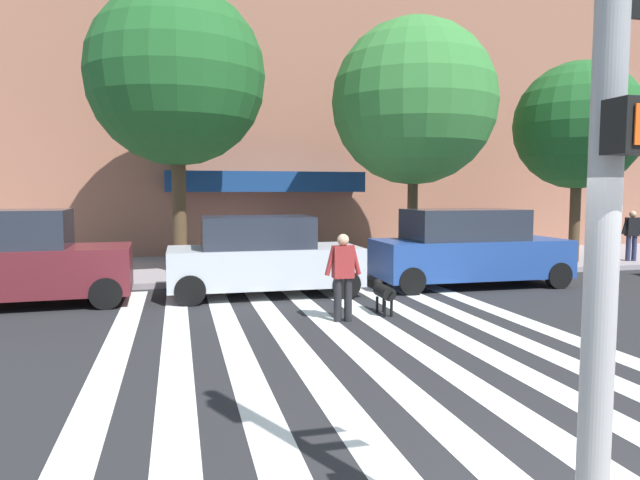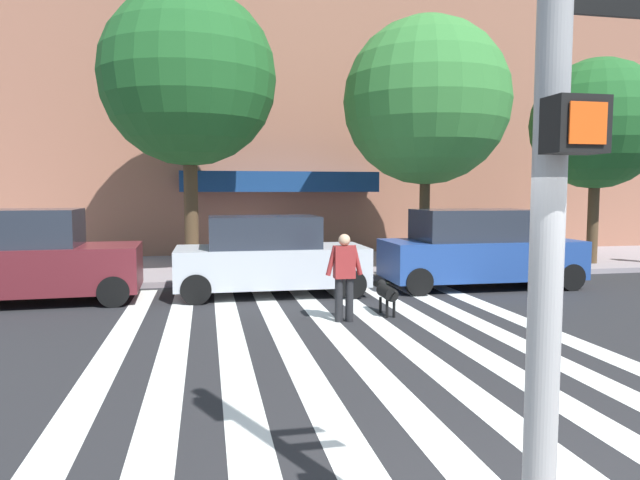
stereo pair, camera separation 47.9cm
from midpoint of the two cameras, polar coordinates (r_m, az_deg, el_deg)
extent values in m
plane|color=#232326|center=(9.54, 5.75, -9.83)|extent=(160.00, 160.00, 0.00)
cube|color=gray|center=(17.93, -2.49, -2.62)|extent=(80.00, 6.00, 0.15)
cube|color=silver|center=(9.22, -18.70, -10.57)|extent=(0.45, 10.90, 0.01)
cube|color=silver|center=(9.15, -13.00, -10.56)|extent=(0.45, 10.90, 0.01)
cube|color=silver|center=(9.16, -7.28, -10.44)|extent=(0.45, 10.90, 0.01)
cube|color=silver|center=(9.27, -1.63, -10.23)|extent=(0.45, 10.90, 0.01)
cube|color=silver|center=(9.46, 3.84, -9.93)|extent=(0.45, 10.90, 0.01)
cube|color=silver|center=(9.72, 9.04, -9.56)|extent=(0.45, 10.90, 0.01)
cube|color=silver|center=(10.07, 13.91, -9.15)|extent=(0.45, 10.90, 0.01)
cube|color=silver|center=(10.47, 18.42, -8.71)|extent=(0.45, 10.90, 0.01)
cube|color=silver|center=(10.94, 22.56, -8.25)|extent=(0.45, 10.90, 0.01)
cube|color=navy|center=(20.17, -3.39, 5.83)|extent=(6.83, 1.60, 0.70)
cylinder|color=gray|center=(3.42, 26.19, 14.93)|extent=(0.18, 0.18, 5.80)
cube|color=black|center=(3.23, 28.18, 10.12)|extent=(0.28, 0.18, 0.28)
cube|color=#E54C14|center=(3.15, 29.36, 10.21)|extent=(0.20, 0.01, 0.20)
cube|color=maroon|center=(13.66, -25.54, -2.64)|extent=(4.30, 2.04, 0.98)
cube|color=#232833|center=(13.62, -26.37, 1.09)|extent=(2.14, 1.74, 0.81)
cylinder|color=black|center=(14.32, -18.32, -3.75)|extent=(0.67, 0.24, 0.66)
cylinder|color=black|center=(12.63, -18.98, -4.91)|extent=(0.67, 0.24, 0.66)
cube|color=#B0B3BB|center=(13.36, -3.87, -2.56)|extent=(4.41, 1.95, 0.88)
cube|color=#232833|center=(13.26, -4.64, 0.84)|extent=(2.52, 1.71, 0.72)
cylinder|color=black|center=(14.57, 2.44, -3.35)|extent=(0.66, 0.22, 0.66)
cylinder|color=black|center=(12.89, 4.26, -4.45)|extent=(0.66, 0.22, 0.66)
cylinder|color=black|center=(14.18, -11.23, -3.67)|extent=(0.66, 0.22, 0.66)
cylinder|color=black|center=(12.45, -11.26, -4.87)|extent=(0.66, 0.22, 0.66)
cube|color=navy|center=(14.99, 16.66, -1.81)|extent=(4.91, 1.98, 0.95)
cube|color=#232833|center=(14.83, 16.07, 1.47)|extent=(2.89, 1.72, 0.77)
cylinder|color=black|center=(16.76, 21.22, -2.60)|extent=(0.66, 0.23, 0.66)
cylinder|color=black|center=(15.31, 24.70, -3.40)|extent=(0.66, 0.23, 0.66)
cylinder|color=black|center=(15.07, 8.42, -3.13)|extent=(0.66, 0.23, 0.66)
cylinder|color=black|center=(13.44, 10.87, -4.14)|extent=(0.66, 0.23, 0.66)
cylinder|color=#4C3823|center=(16.46, -12.00, 3.99)|extent=(0.39, 0.39, 4.08)
sphere|color=#1E5623|center=(16.76, -12.21, 15.62)|extent=(4.88, 4.88, 4.88)
cylinder|color=#4C3823|center=(17.18, 11.23, 3.16)|extent=(0.31, 0.31, 3.55)
sphere|color=#337533|center=(17.37, 11.40, 13.46)|extent=(4.84, 4.84, 4.84)
cylinder|color=#4C3823|center=(20.02, 26.34, 2.55)|extent=(0.33, 0.33, 3.25)
sphere|color=#1E5623|center=(20.12, 26.64, 10.35)|extent=(4.03, 4.03, 4.03)
cylinder|color=black|center=(10.60, 3.21, -6.05)|extent=(0.15, 0.15, 0.82)
cylinder|color=black|center=(10.65, 4.26, -6.00)|extent=(0.15, 0.15, 0.82)
cube|color=maroon|center=(10.52, 3.75, -2.22)|extent=(0.38, 0.24, 0.60)
cylinder|color=maroon|center=(10.46, 2.48, -2.09)|extent=(0.22, 0.09, 0.57)
cylinder|color=maroon|center=(10.58, 5.01, -2.03)|extent=(0.22, 0.09, 0.57)
sphere|color=tan|center=(10.47, 3.77, 0.00)|extent=(0.22, 0.22, 0.22)
cylinder|color=black|center=(11.25, 7.98, -5.24)|extent=(0.26, 0.62, 0.26)
sphere|color=black|center=(11.60, 7.36, -4.43)|extent=(0.20, 0.20, 0.20)
cylinder|color=black|center=(10.86, 8.68, -5.35)|extent=(0.04, 0.23, 0.16)
cylinder|color=black|center=(11.49, 7.27, -6.50)|extent=(0.06, 0.06, 0.32)
cylinder|color=black|center=(11.53, 7.94, -6.46)|extent=(0.06, 0.06, 0.32)
cylinder|color=black|center=(11.08, 7.98, -6.92)|extent=(0.06, 0.06, 0.32)
cylinder|color=black|center=(11.13, 8.67, -6.88)|extent=(0.06, 0.06, 0.32)
camera|label=1|loc=(0.24, -88.63, 0.12)|focal=31.91mm
camera|label=2|loc=(0.24, 91.37, -0.12)|focal=31.91mm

